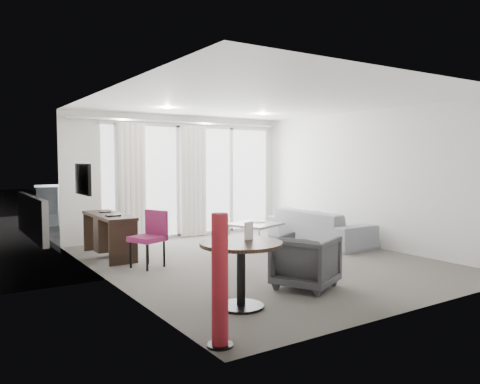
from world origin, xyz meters
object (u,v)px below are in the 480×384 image
round_table (241,275)px  tub_armchair (306,262)px  sofa (319,226)px  desk_chair (147,239)px  coffee_table (254,233)px  rattan_chair_b (214,207)px  desk (109,236)px  rattan_chair_a (183,208)px  red_lamp (220,280)px

round_table → tub_armchair: size_ratio=1.24×
tub_armchair → sofa: tub_armchair is taller
desk_chair → coffee_table: bearing=-4.0°
rattan_chair_b → desk: bearing=-151.0°
desk → desk_chair: 1.14m
desk → rattan_chair_a: 4.07m
round_table → coffee_table: size_ratio=1.06×
red_lamp → tub_armchair: bearing=28.4°
desk → coffee_table: size_ratio=1.77×
red_lamp → tub_armchair: (1.91, 1.03, -0.26)m
desk → rattan_chair_b: (3.82, 3.05, 0.01)m
desk_chair → tub_armchair: size_ratio=1.17×
rattan_chair_a → desk: bearing=-147.7°
round_table → rattan_chair_a: size_ratio=1.09×
desk_chair → rattan_chair_b: (3.57, 4.16, -0.06)m
round_table → desk: bearing=96.1°
round_table → rattan_chair_b: rattan_chair_b is taller
round_table → rattan_chair_a: 6.91m
red_lamp → rattan_chair_b: 8.52m
coffee_table → rattan_chair_a: size_ratio=1.03×
red_lamp → rattan_chair_b: size_ratio=1.58×
red_lamp → rattan_chair_a: red_lamp is taller
red_lamp → rattan_chair_b: (4.20, 7.41, -0.22)m
red_lamp → sofa: red_lamp is taller
desk_chair → sofa: desk_chair is taller
round_table → sofa: round_table is taller
coffee_table → rattan_chair_b: rattan_chair_b is taller
coffee_table → sofa: 1.30m
desk → red_lamp: bearing=-95.0°
desk → round_table: round_table is taller
round_table → tub_armchair: 1.17m
round_table → sofa: (3.54, 2.55, -0.04)m
desk_chair → rattan_chair_a: 4.79m
round_table → sofa: 4.36m
red_lamp → tub_armchair: 2.19m
coffee_table → desk: bearing=174.4°
round_table → sofa: bearing=35.8°
desk_chair → tub_armchair: desk_chair is taller
round_table → coffee_table: bearing=53.0°
tub_armchair → sofa: bearing=-71.3°
desk → rattan_chair_b: size_ratio=2.05×
coffee_table → rattan_chair_b: size_ratio=1.16×
desk → desk_chair: desk_chair is taller
round_table → rattan_chair_a: rattan_chair_a is taller
sofa → rattan_chair_a: bearing=15.3°
desk_chair → round_table: desk_chair is taller
rattan_chair_b → round_table: bearing=-127.1°
desk → coffee_table: 2.86m
desk_chair → red_lamp: 3.31m
sofa → rattan_chair_b: 4.04m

